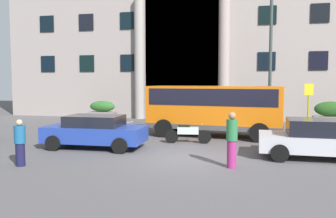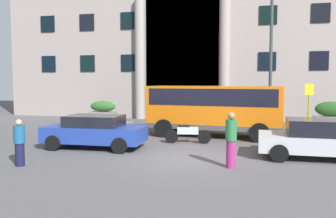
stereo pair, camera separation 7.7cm
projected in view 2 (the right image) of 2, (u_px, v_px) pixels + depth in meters
The scene contains 15 objects.
ground_plane at pixel (186, 160), 12.63m from camera, with size 80.00×64.00×0.12m, color #524E51.
office_building_facade at pixel (224, 0), 28.86m from camera, with size 33.51×9.63×18.95m.
orange_minibus at pixel (215, 106), 17.73m from camera, with size 6.85×3.26×2.54m.
bus_stop_sign at pixel (309, 103), 18.36m from camera, with size 0.44×0.08×2.66m.
hedge_planter_west at pixel (180, 112), 23.53m from camera, with size 1.49×0.98×1.47m.
hedge_planter_entrance_right at pixel (248, 114), 21.95m from camera, with size 1.79×0.84×1.48m.
hedge_planter_entrance_left at pixel (103, 111), 24.81m from camera, with size 1.92×0.83×1.40m.
hedge_planter_far_east at pixel (331, 115), 21.48m from camera, with size 1.99×0.75×1.55m.
parked_sedan_second at pixel (321, 139), 12.56m from camera, with size 4.38×2.13×1.42m.
parked_hatchback_near at pixel (95, 131), 14.65m from camera, with size 4.17×2.05×1.37m.
scooter_by_planter at pixel (119, 130), 16.67m from camera, with size 1.93×0.70×0.89m.
motorcycle_far_end at pixel (187, 133), 15.75m from camera, with size 2.07×0.55×0.89m.
pedestrian_woman_with_bag at pixel (19, 143), 11.52m from camera, with size 0.36×0.36×1.54m.
pedestrian_man_red_shirt at pixel (231, 140), 11.23m from camera, with size 0.36×0.36×1.81m.
lamppost_plaza_centre at pixel (271, 48), 19.97m from camera, with size 0.40×0.40×8.10m.
Camera 2 is at (2.15, -12.27, 2.78)m, focal length 37.54 mm.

